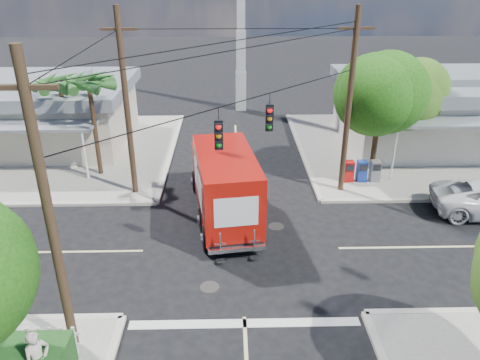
{
  "coord_description": "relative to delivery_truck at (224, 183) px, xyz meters",
  "views": [
    {
      "loc": [
        -0.43,
        -16.06,
        10.64
      ],
      "look_at": [
        0.0,
        2.0,
        2.2
      ],
      "focal_mm": 35.0,
      "sensor_mm": 36.0,
      "label": 1
    }
  ],
  "objects": [
    {
      "name": "ground",
      "position": [
        0.7,
        -2.82,
        -1.68
      ],
      "size": [
        120.0,
        120.0,
        0.0
      ],
      "primitive_type": "plane",
      "color": "black",
      "rests_on": "ground"
    },
    {
      "name": "sidewalk_ne",
      "position": [
        11.58,
        8.06,
        -1.61
      ],
      "size": [
        14.12,
        14.12,
        0.14
      ],
      "color": "gray",
      "rests_on": "ground"
    },
    {
      "name": "sidewalk_nw",
      "position": [
        -10.18,
        8.06,
        -1.61
      ],
      "size": [
        14.12,
        14.12,
        0.14
      ],
      "color": "gray",
      "rests_on": "ground"
    },
    {
      "name": "road_markings",
      "position": [
        0.7,
        -4.29,
        -1.68
      ],
      "size": [
        32.0,
        32.0,
        0.01
      ],
      "color": "beige",
      "rests_on": "ground"
    },
    {
      "name": "building_ne",
      "position": [
        13.2,
        9.15,
        0.64
      ],
      "size": [
        11.8,
        10.2,
        4.5
      ],
      "color": "silver",
      "rests_on": "sidewalk_ne"
    },
    {
      "name": "building_nw",
      "position": [
        -11.3,
        9.65,
        0.54
      ],
      "size": [
        10.8,
        10.2,
        4.3
      ],
      "color": "beige",
      "rests_on": "sidewalk_nw"
    },
    {
      "name": "radio_tower",
      "position": [
        1.2,
        17.18,
        3.96
      ],
      "size": [
        0.8,
        0.8,
        17.0
      ],
      "color": "silver",
      "rests_on": "ground"
    },
    {
      "name": "tree_ne_front",
      "position": [
        7.91,
        3.94,
        3.08
      ],
      "size": [
        4.21,
        4.14,
        6.66
      ],
      "color": "#422D1C",
      "rests_on": "sidewalk_ne"
    },
    {
      "name": "tree_ne_back",
      "position": [
        10.51,
        6.14,
        2.51
      ],
      "size": [
        3.77,
        3.66,
        5.82
      ],
      "color": "#422D1C",
      "rests_on": "sidewalk_ne"
    },
    {
      "name": "palm_nw_front",
      "position": [
        -6.8,
        4.68,
        3.36
      ],
      "size": [
        3.01,
        3.08,
        5.59
      ],
      "color": "#422D1C",
      "rests_on": "sidewalk_nw"
    },
    {
      "name": "palm_nw_back",
      "position": [
        -8.8,
        6.18,
        2.99
      ],
      "size": [
        3.01,
        3.08,
        5.19
      ],
      "color": "#422D1C",
      "rests_on": "sidewalk_nw"
    },
    {
      "name": "utility_poles",
      "position": [
        -0.89,
        -1.21,
        2.99
      ],
      "size": [
        12.0,
        10.68,
        9.0
      ],
      "color": "#473321",
      "rests_on": "ground"
    },
    {
      "name": "vending_boxes",
      "position": [
        7.2,
        3.38,
        -0.99
      ],
      "size": [
        1.9,
        0.5,
        1.1
      ],
      "color": "#B20D0C",
      "rests_on": "sidewalk_ne"
    },
    {
      "name": "delivery_truck",
      "position": [
        0.0,
        0.0,
        0.0
      ],
      "size": [
        3.38,
        7.88,
        3.31
      ],
      "color": "black",
      "rests_on": "ground"
    },
    {
      "name": "pedestrian",
      "position": [
        -4.85,
        -9.58,
        -0.59
      ],
      "size": [
        0.8,
        0.82,
        1.89
      ],
      "primitive_type": "imported",
      "rotation": [
        0.0,
        0.0,
        0.85
      ],
      "color": "beige",
      "rests_on": "sidewalk_sw"
    }
  ]
}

